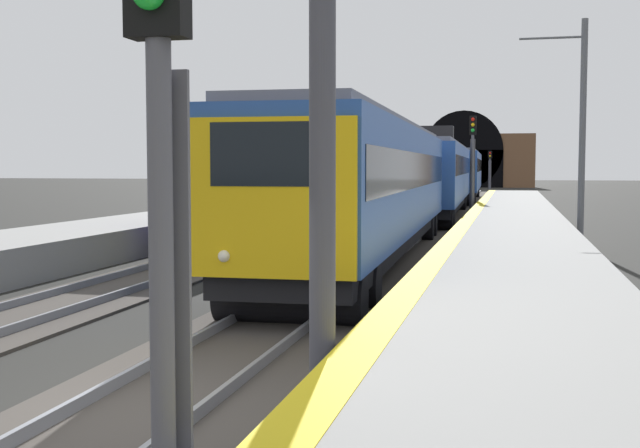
{
  "coord_description": "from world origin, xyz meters",
  "views": [
    {
      "loc": [
        -8.1,
        -3.99,
        2.79
      ],
      "look_at": [
        9.69,
        0.21,
        1.49
      ],
      "focal_mm": 45.76,
      "sensor_mm": 36.0,
      "label": 1
    }
  ],
  "objects_px": {
    "railway_signal_far": "(490,169)",
    "catenary_mast_near": "(581,131)",
    "railway_signal_near": "(160,159)",
    "train_adjacent_platform": "(378,174)",
    "railway_signal_mid": "(472,156)",
    "train_main_approaching": "(437,175)"
  },
  "relations": [
    {
      "from": "railway_signal_far",
      "to": "catenary_mast_near",
      "type": "bearing_deg",
      "value": 4.76
    },
    {
      "from": "catenary_mast_near",
      "to": "railway_signal_near",
      "type": "bearing_deg",
      "value": 169.63
    },
    {
      "from": "train_adjacent_platform",
      "to": "railway_signal_near",
      "type": "distance_m",
      "value": 49.03
    },
    {
      "from": "railway_signal_near",
      "to": "catenary_mast_near",
      "type": "xyz_separation_m",
      "value": [
        24.11,
        -4.41,
        1.14
      ]
    },
    {
      "from": "railway_signal_mid",
      "to": "train_adjacent_platform",
      "type": "bearing_deg",
      "value": -138.61
    },
    {
      "from": "train_main_approaching",
      "to": "catenary_mast_near",
      "type": "xyz_separation_m",
      "value": [
        -15.44,
        -6.23,
        1.65
      ]
    },
    {
      "from": "train_adjacent_platform",
      "to": "railway_signal_near",
      "type": "height_order",
      "value": "train_adjacent_platform"
    },
    {
      "from": "train_main_approaching",
      "to": "train_adjacent_platform",
      "type": "relative_size",
      "value": 1.03
    },
    {
      "from": "railway_signal_near",
      "to": "catenary_mast_near",
      "type": "height_order",
      "value": "catenary_mast_near"
    },
    {
      "from": "catenary_mast_near",
      "to": "train_main_approaching",
      "type": "bearing_deg",
      "value": 21.97
    },
    {
      "from": "train_main_approaching",
      "to": "railway_signal_mid",
      "type": "xyz_separation_m",
      "value": [
        1.67,
        -1.82,
        1.03
      ]
    },
    {
      "from": "train_adjacent_platform",
      "to": "railway_signal_far",
      "type": "height_order",
      "value": "train_adjacent_platform"
    },
    {
      "from": "railway_signal_near",
      "to": "catenary_mast_near",
      "type": "relative_size",
      "value": 0.6
    },
    {
      "from": "railway_signal_far",
      "to": "train_adjacent_platform",
      "type": "bearing_deg",
      "value": -12.82
    },
    {
      "from": "train_adjacent_platform",
      "to": "railway_signal_far",
      "type": "bearing_deg",
      "value": 168.03
    },
    {
      "from": "railway_signal_near",
      "to": "railway_signal_mid",
      "type": "relative_size",
      "value": 0.83
    },
    {
      "from": "train_adjacent_platform",
      "to": "railway_signal_mid",
      "type": "height_order",
      "value": "railway_signal_mid"
    },
    {
      "from": "railway_signal_far",
      "to": "railway_signal_mid",
      "type": "bearing_deg",
      "value": 0.0
    },
    {
      "from": "train_adjacent_platform",
      "to": "railway_signal_mid",
      "type": "xyz_separation_m",
      "value": [
        -7.37,
        -6.5,
        1.05
      ]
    },
    {
      "from": "railway_signal_mid",
      "to": "railway_signal_far",
      "type": "height_order",
      "value": "railway_signal_mid"
    },
    {
      "from": "train_adjacent_platform",
      "to": "catenary_mast_near",
      "type": "relative_size",
      "value": 8.08
    },
    {
      "from": "train_adjacent_platform",
      "to": "railway_signal_near",
      "type": "bearing_deg",
      "value": 8.46
    }
  ]
}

